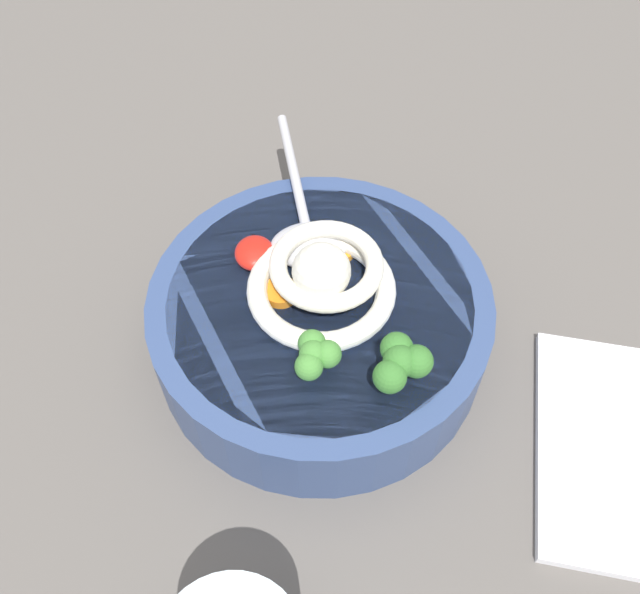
# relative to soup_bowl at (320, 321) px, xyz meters

# --- Properties ---
(table_slab) EXTENTS (1.18, 1.18, 0.04)m
(table_slab) POSITION_rel_soup_bowl_xyz_m (0.01, -0.04, -0.05)
(table_slab) COLOR #5B5651
(table_slab) RESTS_ON ground
(soup_bowl) EXTENTS (0.25, 0.25, 0.06)m
(soup_bowl) POSITION_rel_soup_bowl_xyz_m (0.00, 0.00, 0.00)
(soup_bowl) COLOR #334775
(soup_bowl) RESTS_ON table_slab
(noodle_pile) EXTENTS (0.12, 0.12, 0.05)m
(noodle_pile) POSITION_rel_soup_bowl_xyz_m (0.00, -0.00, 0.04)
(noodle_pile) COLOR silver
(noodle_pile) RESTS_ON soup_bowl
(soup_spoon) EXTENTS (0.17, 0.06, 0.02)m
(soup_spoon) POSITION_rel_soup_bowl_xyz_m (0.06, 0.01, 0.04)
(soup_spoon) COLOR #B7B7BC
(soup_spoon) RESTS_ON soup_bowl
(chili_sauce_dollop) EXTENTS (0.03, 0.03, 0.01)m
(chili_sauce_dollop) POSITION_rel_soup_bowl_xyz_m (0.04, 0.05, 0.04)
(chili_sauce_dollop) COLOR red
(chili_sauce_dollop) RESTS_ON soup_bowl
(broccoli_floret_rear) EXTENTS (0.04, 0.03, 0.03)m
(broccoli_floret_rear) POSITION_rel_soup_bowl_xyz_m (-0.06, 0.01, 0.05)
(broccoli_floret_rear) COLOR #7A9E60
(broccoli_floret_rear) RESTS_ON soup_bowl
(broccoli_floret_right) EXTENTS (0.04, 0.04, 0.03)m
(broccoli_floret_right) POSITION_rel_soup_bowl_xyz_m (-0.07, -0.05, 0.05)
(broccoli_floret_right) COLOR #7A9E60
(broccoli_floret_right) RESTS_ON soup_bowl
(carrot_slice_near_spoon) EXTENTS (0.02, 0.02, 0.01)m
(carrot_slice_near_spoon) POSITION_rel_soup_bowl_xyz_m (0.00, 0.03, 0.03)
(carrot_slice_near_spoon) COLOR orange
(carrot_slice_near_spoon) RESTS_ON soup_bowl
(carrot_slice_extra_a) EXTENTS (0.02, 0.02, 0.01)m
(carrot_slice_extra_a) POSITION_rel_soup_bowl_xyz_m (0.04, -0.02, 0.03)
(carrot_slice_extra_a) COLOR orange
(carrot_slice_extra_a) RESTS_ON soup_bowl
(folded_napkin) EXTENTS (0.21, 0.17, 0.01)m
(folded_napkin) POSITION_rel_soup_bowl_xyz_m (-0.11, -0.21, -0.03)
(folded_napkin) COLOR white
(folded_napkin) RESTS_ON table_slab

